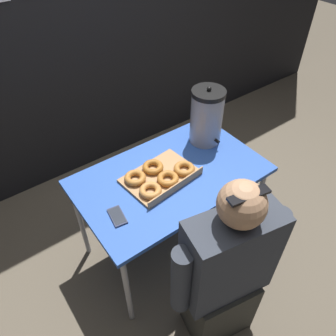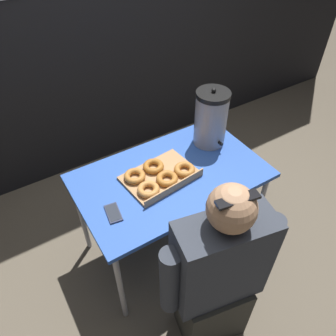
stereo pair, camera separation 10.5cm
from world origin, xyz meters
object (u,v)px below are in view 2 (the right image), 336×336
(donut_box, at_px, (159,176))
(coffee_urn, at_px, (211,118))
(person_seated, at_px, (218,277))
(cell_phone, at_px, (113,213))

(donut_box, height_order, coffee_urn, coffee_urn)
(coffee_urn, distance_m, person_seated, 0.95)
(coffee_urn, relative_size, cell_phone, 2.81)
(coffee_urn, relative_size, person_seated, 0.33)
(cell_phone, bearing_deg, coffee_urn, 24.43)
(coffee_urn, height_order, cell_phone, coffee_urn)
(coffee_urn, distance_m, cell_phone, 0.84)
(person_seated, bearing_deg, donut_box, -81.87)
(donut_box, height_order, cell_phone, donut_box)
(donut_box, xyz_separation_m, person_seated, (-0.03, -0.61, -0.17))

